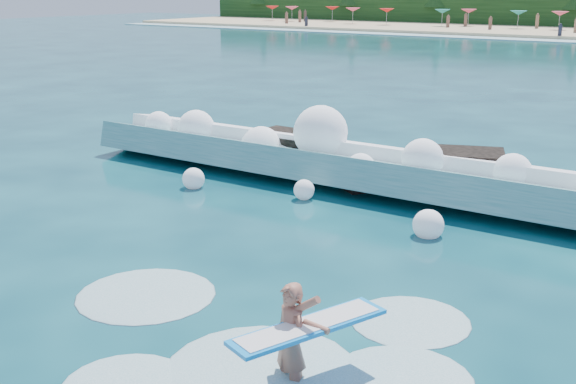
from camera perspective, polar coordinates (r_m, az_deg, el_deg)
name	(u,v)px	position (r m, az deg, el deg)	size (l,w,h in m)	color
ground	(174,258)	(15.23, -8.98, -5.18)	(200.00, 200.00, 0.00)	#07303E
breaking_wave	(338,165)	(20.65, 4.01, 2.11)	(16.74, 2.66, 1.44)	teal
rock_cluster	(362,164)	(21.30, 5.87, 2.25)	(7.98, 3.24, 1.30)	black
surfer_with_board	(294,339)	(10.39, 0.51, -11.53)	(1.35, 2.94, 1.77)	#A5634D
wave_spray	(334,150)	(20.41, 3.68, 3.33)	(15.15, 4.21, 2.22)	white
surf_foam	(265,351)	(11.46, -1.82, -12.44)	(9.04, 6.09, 0.15)	silver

